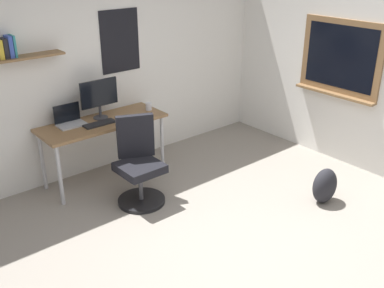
% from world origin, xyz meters
% --- Properties ---
extents(ground_plane, '(5.20, 5.20, 0.00)m').
position_xyz_m(ground_plane, '(0.00, 0.00, 0.00)').
color(ground_plane, gray).
rests_on(ground_plane, ground).
extents(wall_back, '(5.00, 0.30, 2.60)m').
position_xyz_m(wall_back, '(-0.00, 2.45, 1.30)').
color(wall_back, silver).
rests_on(wall_back, ground).
extents(desk, '(1.47, 0.58, 0.74)m').
position_xyz_m(desk, '(-0.20, 2.08, 0.66)').
color(desk, olive).
rests_on(desk, ground).
extents(office_chair, '(0.54, 0.56, 0.95)m').
position_xyz_m(office_chair, '(-0.17, 1.40, 0.41)').
color(office_chair, black).
rests_on(office_chair, ground).
extents(laptop, '(0.31, 0.21, 0.23)m').
position_xyz_m(laptop, '(-0.53, 2.22, 0.79)').
color(laptop, '#ADAFB5').
rests_on(laptop, desk).
extents(monitor_primary, '(0.46, 0.17, 0.46)m').
position_xyz_m(monitor_primary, '(-0.16, 2.17, 1.01)').
color(monitor_primary, '#38383D').
rests_on(monitor_primary, desk).
extents(keyboard, '(0.37, 0.13, 0.02)m').
position_xyz_m(keyboard, '(-0.27, 2.01, 0.75)').
color(keyboard, black).
rests_on(keyboard, desk).
extents(computer_mouse, '(0.10, 0.06, 0.03)m').
position_xyz_m(computer_mouse, '(0.01, 2.01, 0.76)').
color(computer_mouse, '#262628').
rests_on(computer_mouse, desk).
extents(coffee_mug, '(0.08, 0.08, 0.09)m').
position_xyz_m(coffee_mug, '(0.43, 2.06, 0.79)').
color(coffee_mug, silver).
rests_on(coffee_mug, desk).
extents(backpack, '(0.32, 0.22, 0.40)m').
position_xyz_m(backpack, '(1.35, 0.07, 0.20)').
color(backpack, '#232328').
rests_on(backpack, ground).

